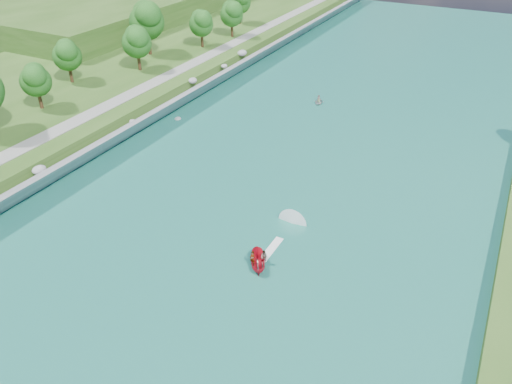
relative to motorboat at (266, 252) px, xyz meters
The scene contains 7 objects.
ground 6.57m from the motorboat, 144.94° to the right, with size 260.00×260.00×0.00m, color #2D5119.
river_water 17.12m from the motorboat, 108.21° to the left, with size 55.00×240.00×0.10m, color #1B6859.
berm_west 57.69m from the motorboat, 163.64° to the left, with size 45.00×240.00×3.50m, color #2D5119.
riprap_bank 34.74m from the motorboat, 154.00° to the left, with size 4.62×236.00×4.35m.
riverside_path 41.28m from the motorboat, 156.76° to the left, with size 3.00×200.00×0.10m, color gray.
motorboat is the anchor object (origin of this frame).
raft 44.49m from the motorboat, 104.29° to the left, with size 2.50×3.07×1.50m.
Camera 1 is at (23.79, -33.69, 34.50)m, focal length 35.00 mm.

